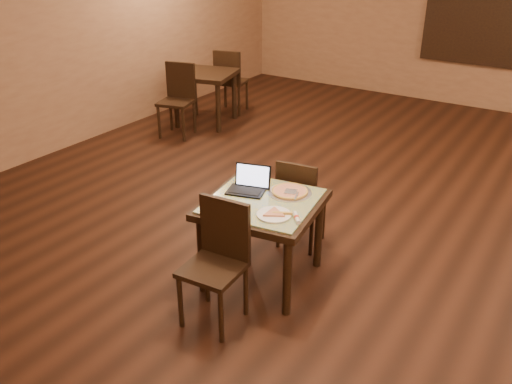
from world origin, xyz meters
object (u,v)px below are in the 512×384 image
Objects in this scene: laptop at (249,184)px; other_table_b_chair_near at (178,95)px; tiled_table at (263,211)px; other_table_b at (205,81)px; other_table_b_chair_far at (230,78)px; chair_main_far at (299,199)px; pizza_pan at (290,192)px; chair_main_near at (218,255)px.

laptop is 3.70m from other_table_b_chair_near.
other_table_b is at bearing 125.72° from tiled_table.
other_table_b_chair_far is at bearing 72.87° from other_table_b.
pizza_pan is (0.11, -0.38, 0.26)m from chair_main_far.
tiled_table is 0.99× the size of other_table_b.
laptop reaches higher than chair_main_far.
other_table_b_chair_near is at bearing -38.53° from chair_main_far.
other_table_b_chair_near reaches higher than other_table_b.
chair_main_near reaches higher than chair_main_far.
laptop is at bearing 100.91° from chair_main_near.
chair_main_far reaches higher than tiled_table.
laptop is 0.97× the size of pizza_pan.
chair_main_far is 0.86× the size of other_table_b_chair_near.
chair_main_near is 0.94× the size of other_table_b_chair_far.
chair_main_far is 0.86× the size of other_table_b.
chair_main_near is 0.79m from laptop.
tiled_table is 0.64m from chair_main_far.
other_table_b_chair_far is at bearing -52.97° from chair_main_far.
other_table_b_chair_near is at bearing -107.13° from other_table_b.
other_table_b is (-3.02, 2.46, 0.16)m from chair_main_far.
chair_main_far is 2.42× the size of pizza_pan.
other_table_b_chair_near and other_table_b_chair_far have the same top height.
chair_main_near is 5.24m from other_table_b_chair_far.
laptop reaches higher than tiled_table.
other_table_b is at bearing 124.81° from chair_main_near.
chair_main_far is 0.64m from laptop.
pizza_pan is at bearing 54.86° from tiled_table.
pizza_pan is 4.23m from other_table_b.
other_table_b_chair_near reaches higher than chair_main_near.
other_table_b_chair_near reaches higher than chair_main_far.
other_table_b is at bearing 72.87° from other_table_b_chair_near.
other_table_b_chair_far reaches higher than pizza_pan.
other_table_b is at bearing 72.87° from other_table_b_chair_far.
other_table_b_chair_far is (-3.10, 3.45, -0.18)m from pizza_pan.
chair_main_far is 3.56m from other_table_b_chair_near.
chair_main_near is 0.94× the size of other_table_b_chair_near.
other_table_b_chair_far is at bearing 111.47° from laptop.
chair_main_far is at bearing -46.22° from other_table_b_chair_near.
other_table_b_chair_far is at bearing 131.95° from pizza_pan.
tiled_table is 2.80× the size of pizza_pan.
chair_main_near is at bearing -65.84° from other_table_b.
laptop is 0.35m from pizza_pan.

